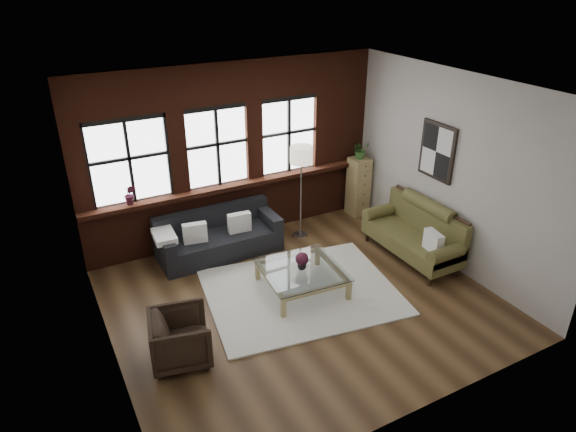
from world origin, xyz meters
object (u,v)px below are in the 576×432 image
vase (302,265)px  dark_sofa (219,234)px  vintage_settee (412,231)px  coffee_table (302,280)px  armchair (181,338)px  drawer_chest (358,186)px  floor_lamp (301,189)px

vase → dark_sofa: bearing=113.1°
vintage_settee → coffee_table: size_ratio=1.61×
armchair → drawer_chest: drawer_chest is taller
dark_sofa → floor_lamp: 1.69m
dark_sofa → floor_lamp: size_ratio=1.11×
floor_lamp → armchair: bearing=-143.7°
dark_sofa → armchair: bearing=-121.7°
vase → coffee_table: bearing=-153.4°
dark_sofa → coffee_table: size_ratio=1.77×
dark_sofa → drawer_chest: bearing=3.6°
vintage_settee → drawer_chest: (0.20, 1.88, 0.08)m
vintage_settee → drawer_chest: bearing=83.8°
drawer_chest → coffee_table: bearing=-141.7°
vintage_settee → floor_lamp: 2.10m
armchair → vase: (2.13, 0.63, 0.12)m
drawer_chest → vintage_settee: bearing=-96.2°
vintage_settee → floor_lamp: floor_lamp is taller
vintage_settee → armchair: size_ratio=2.55×
drawer_chest → floor_lamp: bearing=-169.1°
drawer_chest → floor_lamp: size_ratio=0.63×
drawer_chest → floor_lamp: floor_lamp is taller
armchair → floor_lamp: bearing=-41.5°
armchair → coffee_table: armchair is taller
vase → drawer_chest: (2.36, 1.86, 0.14)m
drawer_chest → floor_lamp: 1.56m
vintage_settee → coffee_table: (-2.16, 0.02, -0.32)m
vintage_settee → vase: size_ratio=13.29×
floor_lamp → coffee_table: bearing=-118.9°
vintage_settee → armchair: bearing=-171.9°
armchair → vintage_settee: bearing=-69.7°
armchair → floor_lamp: 3.78m
drawer_chest → vase: bearing=-141.7°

